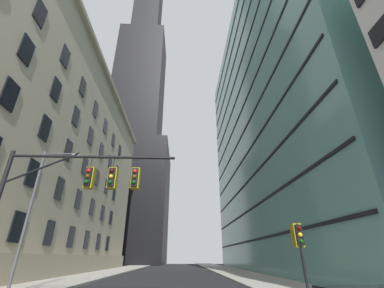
{
  "coord_description": "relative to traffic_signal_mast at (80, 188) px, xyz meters",
  "views": [
    {
      "loc": [
        1.35,
        -6.9,
        1.93
      ],
      "look_at": [
        2.6,
        23.13,
        15.76
      ],
      "focal_mm": 23.08,
      "sensor_mm": 36.0,
      "label": 1
    }
  ],
  "objects": [
    {
      "name": "glass_office_midrise",
      "position": [
        21.65,
        24.99,
        18.71
      ],
      "size": [
        14.41,
        50.47,
        47.31
      ],
      "color": "slate",
      "rests_on": "ground"
    },
    {
      "name": "station_building",
      "position": [
        -13.56,
        17.3,
        9.51
      ],
      "size": [
        12.78,
        56.25,
        28.97
      ],
      "color": "#BCAF93",
      "rests_on": "ground"
    },
    {
      "name": "dark_skyscraper",
      "position": [
        -12.32,
        67.81,
        45.96
      ],
      "size": [
        24.96,
        24.96,
        173.4
      ],
      "color": "black",
      "rests_on": "ground"
    },
    {
      "name": "traffic_signal_mast",
      "position": [
        0.0,
        0.0,
        0.0
      ],
      "size": [
        8.23,
        0.63,
        6.6
      ],
      "color": "black",
      "rests_on": "sidewalk_left"
    },
    {
      "name": "traffic_light_near_right",
      "position": [
        10.27,
        0.22,
        -2.24
      ],
      "size": [
        0.4,
        0.63,
        3.23
      ],
      "color": "black",
      "rests_on": "sidewalk_right"
    },
    {
      "name": "street_lamppost",
      "position": [
        -4.33,
        4.41,
        0.19
      ],
      "size": [
        2.51,
        0.32,
        8.44
      ],
      "color": "#47474C",
      "rests_on": "sidewalk_left"
    }
  ]
}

